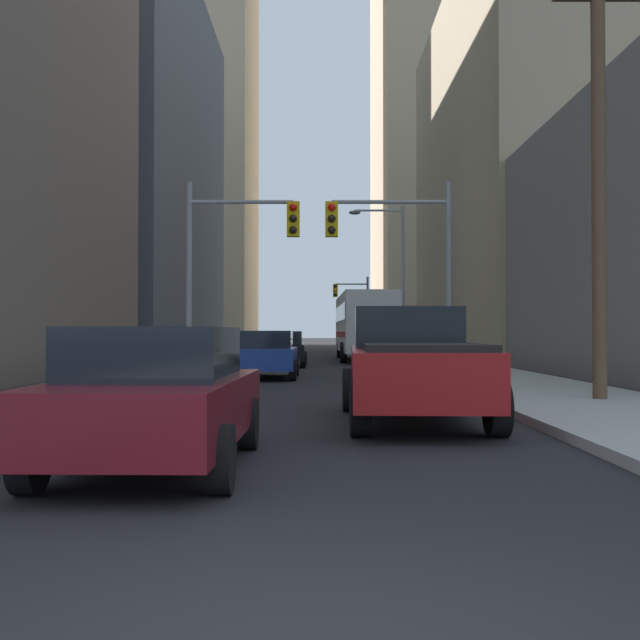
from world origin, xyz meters
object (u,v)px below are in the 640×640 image
object	(u,v)px
traffic_signal_near_left	(238,247)
traffic_signal_far_right	(354,301)
city_bus	(365,324)
pickup_truck_red	(413,365)
traffic_signal_near_right	(396,247)
sedan_blue	(268,354)
sedan_black	(284,349)
sedan_maroon	(157,397)

from	to	relation	value
traffic_signal_near_left	traffic_signal_far_right	size ratio (longest dim) A/B	1.00
city_bus	traffic_signal_far_right	distance (m)	22.31
pickup_truck_red	city_bus	bearing A→B (deg)	88.37
traffic_signal_near_right	sedan_blue	bearing A→B (deg)	159.80
pickup_truck_red	sedan_black	size ratio (longest dim) A/B	1.29
city_bus	traffic_signal_near_left	distance (m)	17.72
sedan_blue	traffic_signal_near_right	distance (m)	5.32
pickup_truck_red	sedan_maroon	bearing A→B (deg)	-126.94
sedan_maroon	traffic_signal_far_right	world-z (taller)	traffic_signal_far_right
sedan_maroon	sedan_black	size ratio (longest dim) A/B	1.00
sedan_maroon	sedan_black	distance (m)	24.52
sedan_blue	traffic_signal_far_right	xyz separation A→B (m)	(4.36, 37.69, 3.23)
sedan_maroon	traffic_signal_far_right	bearing A→B (deg)	85.30
pickup_truck_red	traffic_signal_near_right	world-z (taller)	traffic_signal_near_right
city_bus	sedan_maroon	world-z (taller)	city_bus
pickup_truck_red	sedan_black	bearing A→B (deg)	98.71
city_bus	sedan_blue	size ratio (longest dim) A/B	2.74
traffic_signal_far_right	sedan_black	bearing A→B (deg)	-98.20
sedan_maroon	traffic_signal_far_right	size ratio (longest dim) A/B	0.71
sedan_blue	traffic_signal_far_right	distance (m)	38.07
sedan_maroon	sedan_blue	distance (m)	16.22
traffic_signal_far_right	traffic_signal_near_left	bearing A→B (deg)	-97.54
sedan_black	sedan_blue	bearing A→B (deg)	-90.86
city_bus	sedan_black	distance (m)	8.24
traffic_signal_near_left	traffic_signal_near_right	world-z (taller)	same
city_bus	sedan_maroon	distance (m)	31.98
city_bus	traffic_signal_far_right	xyz separation A→B (m)	(0.37, 22.21, 2.07)
traffic_signal_near_left	traffic_signal_far_right	distance (m)	39.48
sedan_maroon	traffic_signal_far_right	distance (m)	54.19
pickup_truck_red	sedan_maroon	distance (m)	5.47
sedan_maroon	sedan_black	world-z (taller)	same
pickup_truck_red	traffic_signal_near_right	xyz separation A→B (m)	(0.73, 10.41, 3.11)
city_bus	traffic_signal_near_left	world-z (taller)	traffic_signal_near_left
pickup_truck_red	sedan_blue	distance (m)	12.29
city_bus	traffic_signal_far_right	size ratio (longest dim) A/B	1.92
city_bus	traffic_signal_near_right	world-z (taller)	traffic_signal_near_right
sedan_maroon	pickup_truck_red	bearing A→B (deg)	53.06
sedan_maroon	sedan_blue	world-z (taller)	same
sedan_black	traffic_signal_near_right	xyz separation A→B (m)	(3.82, -9.74, 3.27)
sedan_black	traffic_signal_near_left	world-z (taller)	traffic_signal_near_left
city_bus	traffic_signal_near_left	xyz separation A→B (m)	(-4.81, -16.92, 2.10)
sedan_maroon	traffic_signal_near_right	bearing A→B (deg)	74.80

